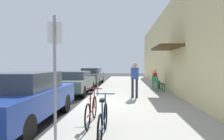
% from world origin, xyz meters
% --- Properties ---
extents(ground_plane, '(60.00, 60.00, 0.00)m').
position_xyz_m(ground_plane, '(0.00, 0.00, 0.00)').
color(ground_plane, '#2D2D30').
extents(sidewalk_slab, '(4.50, 32.00, 0.12)m').
position_xyz_m(sidewalk_slab, '(2.25, 2.00, 0.06)').
color(sidewalk_slab, '#9E9B93').
rests_on(sidewalk_slab, ground_plane).
extents(building_facade, '(1.40, 32.00, 5.45)m').
position_xyz_m(building_facade, '(4.65, 2.00, 2.73)').
color(building_facade, beige).
rests_on(building_facade, ground_plane).
extents(parked_car_0, '(1.80, 4.40, 1.49)m').
position_xyz_m(parked_car_0, '(-1.10, -2.47, 0.76)').
color(parked_car_0, navy).
rests_on(parked_car_0, ground_plane).
extents(parked_car_1, '(1.80, 4.40, 1.32)m').
position_xyz_m(parked_car_1, '(-1.10, 3.17, 0.70)').
color(parked_car_1, '#47514C').
rests_on(parked_car_1, ground_plane).
extents(parked_car_2, '(1.80, 4.40, 1.41)m').
position_xyz_m(parked_car_2, '(-1.10, 8.84, 0.73)').
color(parked_car_2, '#47514C').
rests_on(parked_car_2, ground_plane).
extents(parking_meter, '(0.12, 0.10, 1.32)m').
position_xyz_m(parking_meter, '(0.45, 1.82, 0.89)').
color(parking_meter, slate).
rests_on(parking_meter, sidewalk_slab).
extents(street_sign, '(0.32, 0.06, 2.60)m').
position_xyz_m(street_sign, '(0.40, -4.00, 1.64)').
color(street_sign, gray).
rests_on(street_sign, sidewalk_slab).
extents(bicycle_0, '(0.46, 1.71, 0.90)m').
position_xyz_m(bicycle_0, '(0.94, -2.78, 0.48)').
color(bicycle_0, black).
rests_on(bicycle_0, sidewalk_slab).
extents(bicycle_1, '(0.46, 1.71, 0.90)m').
position_xyz_m(bicycle_1, '(1.37, -3.74, 0.48)').
color(bicycle_1, black).
rests_on(bicycle_1, sidewalk_slab).
extents(cafe_chair_0, '(0.48, 0.48, 0.87)m').
position_xyz_m(cafe_chair_0, '(3.83, 3.34, 0.62)').
color(cafe_chair_0, '#14592D').
rests_on(cafe_chair_0, sidewalk_slab).
extents(cafe_chair_1, '(0.49, 0.49, 0.87)m').
position_xyz_m(cafe_chair_1, '(3.83, 4.11, 0.62)').
color(cafe_chair_1, '#14592D').
rests_on(cafe_chair_1, sidewalk_slab).
extents(cafe_chair_2, '(0.47, 0.47, 0.87)m').
position_xyz_m(cafe_chair_2, '(3.83, 4.89, 0.62)').
color(cafe_chair_2, '#14592D').
rests_on(cafe_chair_2, sidewalk_slab).
extents(seated_patron_2, '(0.45, 0.38, 1.29)m').
position_xyz_m(seated_patron_2, '(3.89, 4.89, 0.82)').
color(seated_patron_2, '#232838').
rests_on(seated_patron_2, sidewalk_slab).
extents(pedestrian_standing, '(0.36, 0.22, 1.70)m').
position_xyz_m(pedestrian_standing, '(2.31, 1.34, 1.12)').
color(pedestrian_standing, '#232838').
rests_on(pedestrian_standing, sidewalk_slab).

